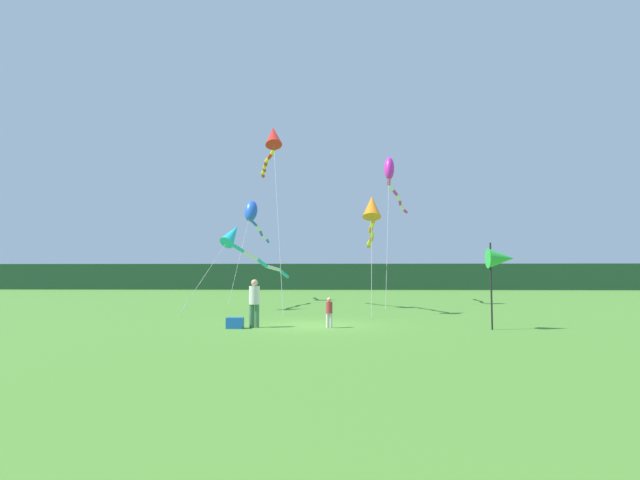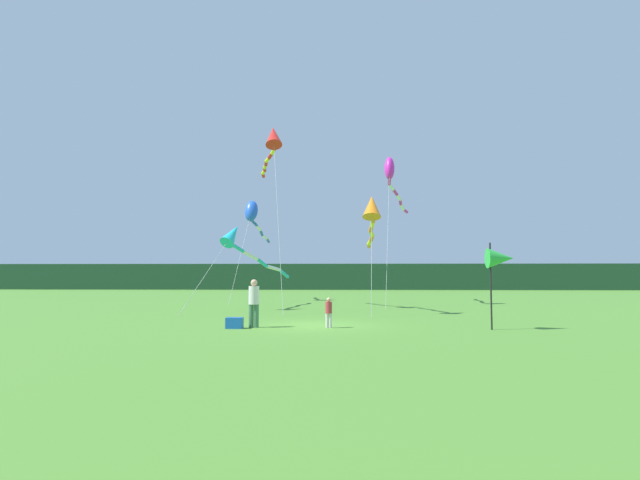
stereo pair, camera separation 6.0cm
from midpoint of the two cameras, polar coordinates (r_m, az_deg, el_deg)
name	(u,v)px [view 1 (the left image)]	position (r m, az deg, el deg)	size (l,w,h in m)	color
ground_plane	(314,325)	(19.29, -0.81, -9.53)	(120.00, 120.00, 0.00)	#4C842D
distant_treeline	(332,277)	(64.18, 1.37, -4.13)	(108.00, 3.49, 3.20)	#1E4228
person_adult	(254,301)	(18.56, -7.46, -6.74)	(0.38, 0.38, 1.72)	#3F724C
person_child	(329,311)	(18.33, 0.94, -7.94)	(0.24, 0.24, 1.08)	silver
cooler_box	(235,323)	(18.41, -9.59, -9.15)	(0.58, 0.39, 0.38)	#1959B2
banner_flag_pole	(501,259)	(18.73, 19.49, -2.01)	(0.90, 0.70, 3.00)	black
kite_cyan	(240,242)	(28.44, -9.00, -0.20)	(4.13, 10.18, 4.83)	#B2B2B2
kite_orange	(372,211)	(24.97, 5.74, 3.20)	(0.99, 6.25, 5.84)	#B2B2B2
kite_blue	(252,214)	(37.43, -7.64, 2.92)	(1.33, 9.00, 7.40)	#B2B2B2
kite_magenta	(391,176)	(33.39, 7.94, 7.11)	(2.65, 10.36, 9.43)	#B2B2B2
kite_red	(272,140)	(29.41, -5.41, 11.04)	(2.42, 8.78, 10.40)	#B2B2B2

